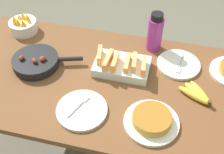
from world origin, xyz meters
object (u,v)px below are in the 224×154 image
at_px(frittata_plate_side, 152,120).
at_px(empty_plate_near_front, 82,110).
at_px(skillet, 37,62).
at_px(fruit_bowl_mango, 23,25).
at_px(empty_plate_far_left, 178,64).
at_px(water_bottle, 155,33).
at_px(banana_bunch, 197,94).
at_px(melon_tray, 122,65).

distance_m(frittata_plate_side, empty_plate_near_front, 0.33).
height_order(skillet, fruit_bowl_mango, fruit_bowl_mango).
xyz_separation_m(empty_plate_far_left, water_bottle, (-0.16, 0.12, 0.10)).
bearing_deg(banana_bunch, empty_plate_far_left, 117.36).
distance_m(empty_plate_far_left, water_bottle, 0.22).
xyz_separation_m(banana_bunch, melon_tray, (-0.40, 0.09, 0.02)).
bearing_deg(water_bottle, empty_plate_near_front, -116.01).
distance_m(melon_tray, empty_plate_far_left, 0.32).
relative_size(banana_bunch, skillet, 0.47).
relative_size(melon_tray, fruit_bowl_mango, 1.76).
bearing_deg(empty_plate_near_front, empty_plate_far_left, 45.25).
bearing_deg(melon_tray, water_bottle, 58.13).
xyz_separation_m(banana_bunch, skillet, (-0.86, 0.02, 0.01)).
bearing_deg(frittata_plate_side, empty_plate_far_left, 77.64).
bearing_deg(fruit_bowl_mango, melon_tray, -16.55).
bearing_deg(skillet, fruit_bowl_mango, 110.56).
bearing_deg(melon_tray, skillet, -170.99).
xyz_separation_m(melon_tray, skillet, (-0.46, -0.07, -0.01)).
bearing_deg(melon_tray, frittata_plate_side, -56.14).
height_order(melon_tray, fruit_bowl_mango, fruit_bowl_mango).
relative_size(empty_plate_near_front, water_bottle, 1.04).
bearing_deg(fruit_bowl_mango, empty_plate_far_left, -5.25).
distance_m(banana_bunch, melon_tray, 0.41).
bearing_deg(fruit_bowl_mango, skillet, -52.50).
relative_size(banana_bunch, frittata_plate_side, 0.69).
distance_m(melon_tray, empty_plate_near_front, 0.34).
bearing_deg(water_bottle, frittata_plate_side, -83.05).
height_order(banana_bunch, empty_plate_near_front, banana_bunch).
height_order(banana_bunch, fruit_bowl_mango, fruit_bowl_mango).
distance_m(skillet, frittata_plate_side, 0.70).
relative_size(melon_tray, frittata_plate_side, 1.16).
xyz_separation_m(melon_tray, fruit_bowl_mango, (-0.66, 0.20, 0.01)).
xyz_separation_m(banana_bunch, fruit_bowl_mango, (-1.06, 0.29, 0.03)).
xyz_separation_m(skillet, frittata_plate_side, (0.66, -0.23, -0.00)).
distance_m(banana_bunch, fruit_bowl_mango, 1.10).
distance_m(empty_plate_near_front, fruit_bowl_mango, 0.74).
bearing_deg(empty_plate_far_left, water_bottle, 143.17).
bearing_deg(banana_bunch, skillet, 178.49).
height_order(empty_plate_far_left, fruit_bowl_mango, fruit_bowl_mango).
height_order(skillet, water_bottle, water_bottle).
bearing_deg(frittata_plate_side, water_bottle, 96.95).
distance_m(melon_tray, skillet, 0.46).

